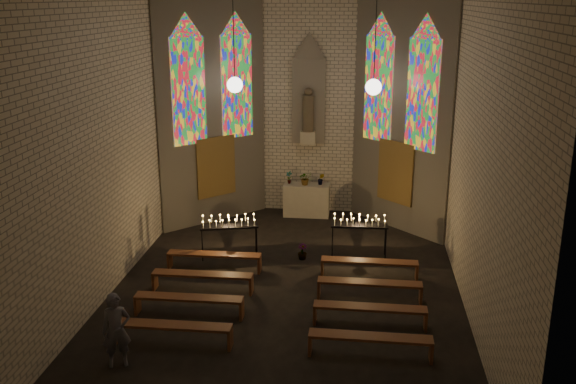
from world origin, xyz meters
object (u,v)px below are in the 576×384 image
object	(u,v)px
aisle_flower_pot	(302,252)
visitor	(116,330)
votive_stand_left	(229,223)
altar	(307,200)
votive_stand_right	(359,223)

from	to	relation	value
aisle_flower_pot	visitor	xyz separation A→B (m)	(-2.91, -5.36, 0.51)
aisle_flower_pot	votive_stand_left	world-z (taller)	votive_stand_left
altar	visitor	bearing A→B (deg)	-107.07
aisle_flower_pot	visitor	bearing A→B (deg)	-118.49
visitor	altar	bearing A→B (deg)	50.38
altar	aisle_flower_pot	world-z (taller)	altar
altar	votive_stand_right	world-z (taller)	votive_stand_right
votive_stand_left	visitor	distance (m)	5.35
aisle_flower_pot	votive_stand_left	size ratio (longest dim) A/B	0.27
altar	votive_stand_left	size ratio (longest dim) A/B	0.91
votive_stand_left	altar	bearing A→B (deg)	50.15
votive_stand_left	votive_stand_right	world-z (taller)	votive_stand_left
aisle_flower_pot	votive_stand_right	bearing A→B (deg)	14.69
aisle_flower_pot	votive_stand_right	xyz separation A→B (m)	(1.45, 0.38, 0.72)
votive_stand_right	visitor	bearing A→B (deg)	-129.69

